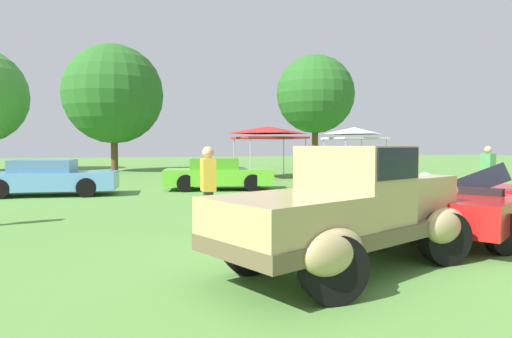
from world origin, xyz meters
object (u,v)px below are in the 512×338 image
at_px(feature_pickup_truck, 350,207).
at_px(show_car_lime, 218,174).
at_px(canopy_tent_left_field, 268,132).
at_px(neighbor_convertible, 472,205).
at_px(show_car_skyblue, 48,178).
at_px(spectator_by_row, 487,171).
at_px(show_car_burgundy, 349,172).
at_px(spectator_far_side, 208,188).
at_px(canopy_tent_center_field, 354,132).

bearing_deg(feature_pickup_truck, show_car_lime, 85.55).
bearing_deg(show_car_lime, canopy_tent_left_field, 52.99).
bearing_deg(canopy_tent_left_field, neighbor_convertible, -95.46).
bearing_deg(show_car_skyblue, spectator_by_row, -24.01).
distance_m(show_car_burgundy, canopy_tent_left_field, 6.34).
relative_size(neighbor_convertible, show_car_skyblue, 0.95).
relative_size(spectator_by_row, spectator_far_side, 1.00).
xyz_separation_m(show_car_lime, spectator_far_side, (-2.25, -8.54, 0.31)).
bearing_deg(spectator_by_row, show_car_lime, 140.10).
bearing_deg(canopy_tent_left_field, show_car_lime, -127.01).
relative_size(show_car_burgundy, canopy_tent_center_field, 1.54).
height_order(feature_pickup_truck, spectator_far_side, feature_pickup_truck).
bearing_deg(feature_pickup_truck, spectator_by_row, 34.04).
distance_m(show_car_skyblue, canopy_tent_left_field, 11.50).
xyz_separation_m(feature_pickup_truck, canopy_tent_left_field, (4.90, 16.65, 1.56)).
relative_size(feature_pickup_truck, spectator_far_side, 2.56).
height_order(feature_pickup_truck, show_car_burgundy, feature_pickup_truck).
bearing_deg(spectator_by_row, show_car_burgundy, 107.62).
xyz_separation_m(spectator_by_row, canopy_tent_left_field, (-3.07, 11.26, 1.51)).
xyz_separation_m(show_car_burgundy, canopy_tent_left_field, (-1.38, 5.91, 1.83)).
bearing_deg(show_car_lime, show_car_burgundy, -6.18).
height_order(feature_pickup_truck, show_car_lime, feature_pickup_truck).
bearing_deg(spectator_by_row, show_car_skyblue, 155.99).
bearing_deg(neighbor_convertible, feature_pickup_truck, -158.73).
height_order(spectator_by_row, canopy_tent_left_field, canopy_tent_left_field).
bearing_deg(spectator_far_side, canopy_tent_left_field, 65.69).
bearing_deg(show_car_skyblue, canopy_tent_left_field, 28.71).
height_order(spectator_far_side, canopy_tent_left_field, canopy_tent_left_field).
bearing_deg(show_car_lime, feature_pickup_truck, -94.45).
distance_m(neighbor_convertible, spectator_far_side, 5.02).
relative_size(neighbor_convertible, spectator_far_side, 2.57).
xyz_separation_m(spectator_by_row, spectator_far_side, (-9.34, -2.61, 0.00)).
bearing_deg(show_car_lime, canopy_tent_center_field, 29.40).
bearing_deg(canopy_tent_left_field, show_car_skyblue, -151.29).
xyz_separation_m(feature_pickup_truck, spectator_by_row, (7.97, 5.38, 0.05)).
relative_size(show_car_burgundy, canopy_tent_left_field, 1.30).
height_order(neighbor_convertible, spectator_far_side, spectator_far_side).
bearing_deg(canopy_tent_center_field, show_car_lime, -150.60).
height_order(show_car_skyblue, canopy_tent_center_field, canopy_tent_center_field).
height_order(show_car_lime, canopy_tent_center_field, canopy_tent_center_field).
height_order(show_car_lime, canopy_tent_left_field, canopy_tent_left_field).
distance_m(neighbor_convertible, show_car_skyblue, 13.01).
bearing_deg(show_car_skyblue, neighbor_convertible, -49.24).
relative_size(show_car_skyblue, canopy_tent_center_field, 1.66).
height_order(show_car_burgundy, canopy_tent_left_field, canopy_tent_left_field).
bearing_deg(canopy_tent_left_field, spectator_far_side, -114.31).
xyz_separation_m(neighbor_convertible, canopy_tent_left_field, (1.46, 15.31, 1.85)).
distance_m(show_car_skyblue, canopy_tent_center_field, 15.90).
xyz_separation_m(show_car_skyblue, spectator_by_row, (13.03, -5.81, 0.31)).
distance_m(feature_pickup_truck, show_car_skyblue, 12.28).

